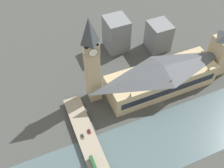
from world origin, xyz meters
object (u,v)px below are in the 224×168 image
Objects in this scene: road_bridge at (98,165)px; car_northbound_tail at (89,131)px; car_southbound_mid at (83,136)px; victoria_tower at (222,51)px; parliament_hall at (161,77)px; clock_tower at (92,61)px; double_decker_bus_mid at (93,163)px.

road_bridge is 27.55m from car_northbound_tail.
victoria_tower is at bearing -80.94° from car_southbound_mid.
clock_tower is at bearing 76.68° from parliament_hall.
clock_tower is 54.36m from car_northbound_tail.
car_southbound_mid is (-22.79, 142.94, -17.69)m from victoria_tower.
victoria_tower is 12.09× the size of car_northbound_tail.
victoria_tower is 151.49m from double_decker_bus_mid.
car_southbound_mid is at bearing 107.63° from car_northbound_tail.
parliament_hall is at bearing -103.32° from clock_tower.
victoria_tower is 145.82m from car_southbound_mid.
parliament_hall is at bearing 90.05° from victoria_tower.
parliament_hall is 23.74× the size of car_northbound_tail.
victoria_tower reaches higher than road_bridge.
clock_tower is 74.36m from double_decker_bus_mid.
parliament_hall is 94.15m from double_decker_bus_mid.
double_decker_bus_mid reaches higher than car_southbound_mid.
double_decker_bus_mid is (-46.67, 81.47, -7.00)m from parliament_hall.
clock_tower reaches higher than parliament_hall.
car_northbound_tail is at bearing 153.72° from clock_tower.
car_northbound_tail is at bearing -6.95° from road_bridge.
double_decker_bus_mid is 26.69m from car_northbound_tail.
road_bridge is at bearing 121.52° from parliament_hall.
double_decker_bus_mid is at bearing 166.24° from car_northbound_tail.
road_bridge is at bearing -173.89° from car_southbound_mid.
road_bridge is 28.15× the size of car_southbound_mid.
clock_tower reaches higher than car_southbound_mid.
parliament_hall reaches higher than road_bridge.
car_northbound_tail is at bearing -72.37° from car_southbound_mid.
car_northbound_tail is at bearing 105.48° from parliament_hall.
car_southbound_mid is at bearing 99.06° from victoria_tower.
parliament_hall is at bearing -74.52° from car_northbound_tail.
clock_tower is 20.01× the size of car_northbound_tail.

